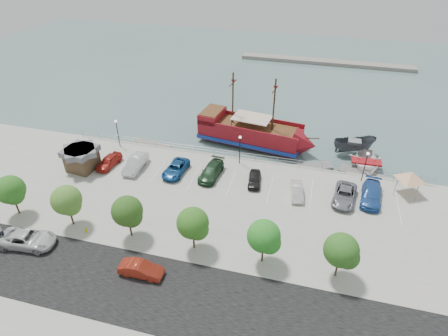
# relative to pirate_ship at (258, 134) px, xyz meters

# --- Properties ---
(ground) EXTENTS (160.00, 160.00, 0.00)m
(ground) POSITION_rel_pirate_ship_xyz_m (-1.29, -13.55, -1.91)
(ground) COLOR #4B6763
(street) EXTENTS (100.00, 8.00, 0.04)m
(street) POSITION_rel_pirate_ship_xyz_m (-1.29, -29.55, -0.90)
(street) COLOR black
(street) RESTS_ON land_slab
(sidewalk) EXTENTS (100.00, 4.00, 0.05)m
(sidewalk) POSITION_rel_pirate_ship_xyz_m (-1.29, -23.55, -0.89)
(sidewalk) COLOR #9C9587
(sidewalk) RESTS_ON land_slab
(seawall_railing) EXTENTS (50.00, 0.06, 1.00)m
(seawall_railing) POSITION_rel_pirate_ship_xyz_m (-1.29, -5.75, -0.38)
(seawall_railing) COLOR gray
(seawall_railing) RESTS_ON land_slab
(far_shore) EXTENTS (40.00, 3.00, 0.80)m
(far_shore) POSITION_rel_pirate_ship_xyz_m (8.71, 41.45, -1.51)
(far_shore) COLOR gray
(far_shore) RESTS_ON ground
(pirate_ship) EXTENTS (18.29, 7.30, 11.40)m
(pirate_ship) POSITION_rel_pirate_ship_xyz_m (0.00, 0.00, 0.00)
(pirate_ship) COLOR maroon
(pirate_ship) RESTS_ON ground
(patrol_boat) EXTENTS (6.68, 4.23, 2.42)m
(patrol_boat) POSITION_rel_pirate_ship_xyz_m (13.95, 1.20, -0.70)
(patrol_boat) COLOR #3D4148
(patrol_boat) RESTS_ON ground
(speedboat) EXTENTS (4.85, 6.72, 1.38)m
(speedboat) POSITION_rel_pirate_ship_xyz_m (15.57, -2.31, -1.22)
(speedboat) COLOR white
(speedboat) RESTS_ON ground
(dock_west) EXTENTS (6.54, 2.88, 0.36)m
(dock_west) POSITION_rel_pirate_ship_xyz_m (-15.73, -4.35, -1.73)
(dock_west) COLOR slate
(dock_west) RESTS_ON ground
(dock_mid) EXTENTS (6.45, 4.28, 0.36)m
(dock_mid) POSITION_rel_pirate_ship_xyz_m (8.13, -4.35, -1.73)
(dock_mid) COLOR slate
(dock_mid) RESTS_ON ground
(dock_east) EXTENTS (7.10, 3.90, 0.39)m
(dock_east) POSITION_rel_pirate_ship_xyz_m (15.48, -4.35, -1.71)
(dock_east) COLOR slate
(dock_east) RESTS_ON ground
(shed) EXTENTS (4.22, 4.22, 3.11)m
(shed) POSITION_rel_pirate_ship_xyz_m (-21.22, -13.54, 0.75)
(shed) COLOR #4D3925
(shed) RESTS_ON land_slab
(canopy_tent) EXTENTS (4.75, 4.75, 3.19)m
(canopy_tent) POSITION_rel_pirate_ship_xyz_m (19.86, -8.21, 1.87)
(canopy_tent) COLOR slate
(canopy_tent) RESTS_ON land_slab
(street_van) EXTENTS (6.02, 3.32, 1.59)m
(street_van) POSITION_rel_pirate_ship_xyz_m (-18.94, -27.46, -0.11)
(street_van) COLOR silver
(street_van) RESTS_ON street
(street_sedan) EXTENTS (4.28, 1.54, 1.40)m
(street_sedan) POSITION_rel_pirate_ship_xyz_m (-6.01, -28.05, -0.21)
(street_sedan) COLOR #A22A19
(street_sedan) RESTS_ON street
(fire_hydrant) EXTENTS (0.23, 0.23, 0.67)m
(fire_hydrant) POSITION_rel_pirate_ship_xyz_m (-14.19, -24.35, -0.55)
(fire_hydrant) COLOR #CAAA06
(fire_hydrant) RESTS_ON sidewalk
(lamp_post_left) EXTENTS (0.36, 0.36, 4.28)m
(lamp_post_left) POSITION_rel_pirate_ship_xyz_m (-19.29, -7.05, 2.03)
(lamp_post_left) COLOR black
(lamp_post_left) RESTS_ON land_slab
(lamp_post_mid) EXTENTS (0.36, 0.36, 4.28)m
(lamp_post_mid) POSITION_rel_pirate_ship_xyz_m (-1.29, -7.05, 2.03)
(lamp_post_mid) COLOR black
(lamp_post_mid) RESTS_ON land_slab
(lamp_post_right) EXTENTS (0.36, 0.36, 4.28)m
(lamp_post_right) POSITION_rel_pirate_ship_xyz_m (14.71, -7.05, 2.03)
(lamp_post_right) COLOR black
(lamp_post_right) RESTS_ON land_slab
(tree_a) EXTENTS (3.30, 3.20, 5.00)m
(tree_a) POSITION_rel_pirate_ship_xyz_m (-23.14, -23.62, 2.39)
(tree_a) COLOR #473321
(tree_a) RESTS_ON sidewalk
(tree_b) EXTENTS (3.30, 3.20, 5.00)m
(tree_b) POSITION_rel_pirate_ship_xyz_m (-16.14, -23.62, 2.39)
(tree_b) COLOR #473321
(tree_b) RESTS_ON sidewalk
(tree_c) EXTENTS (3.30, 3.20, 5.00)m
(tree_c) POSITION_rel_pirate_ship_xyz_m (-9.14, -23.62, 2.39)
(tree_c) COLOR #473321
(tree_c) RESTS_ON sidewalk
(tree_d) EXTENTS (3.30, 3.20, 5.00)m
(tree_d) POSITION_rel_pirate_ship_xyz_m (-2.14, -23.62, 2.39)
(tree_d) COLOR #473321
(tree_d) RESTS_ON sidewalk
(tree_e) EXTENTS (3.30, 3.20, 5.00)m
(tree_e) POSITION_rel_pirate_ship_xyz_m (4.86, -23.62, 2.39)
(tree_e) COLOR #473321
(tree_e) RESTS_ON sidewalk
(tree_f) EXTENTS (3.30, 3.20, 5.00)m
(tree_f) POSITION_rel_pirate_ship_xyz_m (11.86, -23.62, 2.39)
(tree_f) COLOR #473321
(tree_f) RESTS_ON sidewalk
(parked_car_a) EXTENTS (2.33, 4.56, 1.49)m
(parked_car_a) POSITION_rel_pirate_ship_xyz_m (-18.20, -12.14, -0.17)
(parked_car_a) COLOR #AD261D
(parked_car_a) RESTS_ON land_slab
(parked_car_b) EXTENTS (1.86, 5.08, 1.66)m
(parked_car_b) POSITION_rel_pirate_ship_xyz_m (-14.41, -11.81, -0.08)
(parked_car_b) COLOR silver
(parked_car_b) RESTS_ON land_slab
(parked_car_c) EXTENTS (2.69, 5.17, 1.39)m
(parked_car_c) POSITION_rel_pirate_ship_xyz_m (-8.87, -11.44, -0.21)
(parked_car_c) COLOR navy
(parked_car_c) RESTS_ON land_slab
(parked_car_d) EXTENTS (2.63, 5.50, 1.54)m
(parked_car_d) POSITION_rel_pirate_ship_xyz_m (-4.16, -10.93, -0.14)
(parked_car_d) COLOR #203F24
(parked_car_d) RESTS_ON land_slab
(parked_car_e) EXTENTS (2.05, 4.05, 1.32)m
(parked_car_e) POSITION_rel_pirate_ship_xyz_m (1.57, -11.07, -0.25)
(parked_car_e) COLOR black
(parked_car_e) RESTS_ON land_slab
(parked_car_f) EXTENTS (2.07, 4.19, 1.32)m
(parked_car_f) POSITION_rel_pirate_ship_xyz_m (6.95, -12.19, -0.25)
(parked_car_f) COLOR white
(parked_car_f) RESTS_ON land_slab
(parked_car_g) EXTENTS (3.16, 5.61, 1.48)m
(parked_car_g) POSITION_rel_pirate_ship_xyz_m (12.50, -11.67, -0.17)
(parked_car_g) COLOR gray
(parked_car_g) RESTS_ON land_slab
(parked_car_h) EXTENTS (2.89, 5.81, 1.62)m
(parked_car_h) POSITION_rel_pirate_ship_xyz_m (15.58, -10.78, -0.10)
(parked_car_h) COLOR #2956A1
(parked_car_h) RESTS_ON land_slab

